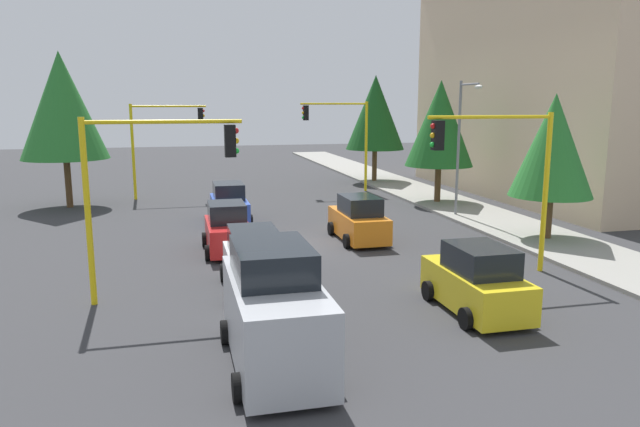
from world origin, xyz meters
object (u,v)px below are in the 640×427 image
object	(u,v)px
delivery_van_silver	(274,311)
car_blue	(229,205)
traffic_signal_far_left	(341,129)
car_white	(254,263)
traffic_signal_near_left	(500,161)
car_red	(227,230)
car_yellow	(476,282)
tree_roadside_far	(375,113)
car_orange	(359,220)
traffic_signal_near_right	(151,172)
tree_roadside_mid	(440,124)
tree_opposite_side	(62,106)
street_lamp_curbside	(463,134)
tree_roadside_near	(553,146)
traffic_signal_far_right	(162,132)

from	to	relation	value
delivery_van_silver	car_blue	bearing A→B (deg)	178.37
traffic_signal_far_left	car_white	world-z (taller)	traffic_signal_far_left
car_white	traffic_signal_far_left	bearing A→B (deg)	156.89
traffic_signal_near_left	car_red	bearing A→B (deg)	-121.62
car_blue	car_yellow	bearing A→B (deg)	21.15
tree_roadside_far	car_orange	bearing A→B (deg)	-20.99
traffic_signal_near_right	car_white	xyz separation A→B (m)	(-0.26, 2.99, -3.01)
car_red	tree_roadside_mid	bearing A→B (deg)	123.33
tree_opposite_side	delivery_van_silver	xyz separation A→B (m)	(23.32, 8.04, -4.46)
traffic_signal_near_right	car_red	xyz separation A→B (m)	(-5.40, 2.59, -3.01)
street_lamp_curbside	car_orange	size ratio (longest dim) A/B	1.71
traffic_signal_near_left	tree_roadside_far	bearing A→B (deg)	170.96
traffic_signal_near_right	street_lamp_curbside	size ratio (longest dim) A/B	0.79
car_orange	tree_roadside_near	bearing A→B (deg)	75.40
traffic_signal_near_right	tree_roadside_far	size ratio (longest dim) A/B	0.70
tree_roadside_mid	car_blue	distance (m)	13.32
tree_roadside_far	car_yellow	distance (m)	28.33
tree_roadside_near	delivery_van_silver	bearing A→B (deg)	-55.29
traffic_signal_far_right	traffic_signal_near_left	xyz separation A→B (m)	(20.00, 11.41, -0.17)
tree_roadside_near	car_yellow	xyz separation A→B (m)	(7.28, -7.32, -3.22)
tree_opposite_side	tree_roadside_mid	world-z (taller)	tree_opposite_side
traffic_signal_near_left	tree_roadside_far	distance (m)	24.33
traffic_signal_far_left	tree_roadside_mid	xyz separation A→B (m)	(6.00, 4.25, 0.50)
street_lamp_curbside	car_white	size ratio (longest dim) A/B	1.83
car_orange	delivery_van_silver	bearing A→B (deg)	-26.09
tree_opposite_side	traffic_signal_far_right	bearing A→B (deg)	110.76
traffic_signal_near_right	street_lamp_curbside	bearing A→B (deg)	122.87
tree_roadside_near	car_blue	size ratio (longest dim) A/B	1.54
traffic_signal_far_left	tree_opposite_side	world-z (taller)	tree_opposite_side
car_orange	car_blue	size ratio (longest dim) A/B	1.00
car_yellow	car_red	bearing A→B (deg)	-144.18
tree_roadside_mid	tree_roadside_near	distance (m)	10.03
traffic_signal_near_left	tree_opposite_side	size ratio (longest dim) A/B	0.64
traffic_signal_near_right	tree_roadside_near	xyz separation A→B (m)	(-4.00, 16.17, 0.21)
tree_opposite_side	tree_roadside_mid	bearing A→B (deg)	79.22
car_white	car_blue	size ratio (longest dim) A/B	0.94
traffic_signal_near_right	traffic_signal_near_left	world-z (taller)	traffic_signal_near_left
street_lamp_curbside	car_orange	world-z (taller)	street_lamp_curbside
traffic_signal_near_right	car_blue	xyz separation A→B (m)	(-11.36, 3.19, -3.01)
tree_roadside_near	car_red	bearing A→B (deg)	-95.87
traffic_signal_near_left	car_blue	distance (m)	14.32
car_orange	car_blue	distance (m)	7.35
car_red	car_blue	world-z (taller)	same
tree_opposite_side	car_blue	bearing A→B (deg)	52.06
traffic_signal_far_right	tree_roadside_near	size ratio (longest dim) A/B	0.93
car_yellow	car_blue	world-z (taller)	same
traffic_signal_near_left	car_orange	xyz separation A→B (m)	(-6.05, -3.07, -3.06)
car_yellow	tree_roadside_mid	bearing A→B (deg)	158.47
tree_roadside_far	car_yellow	bearing A→B (deg)	-13.04
traffic_signal_far_left	tree_roadside_near	bearing A→B (deg)	16.55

